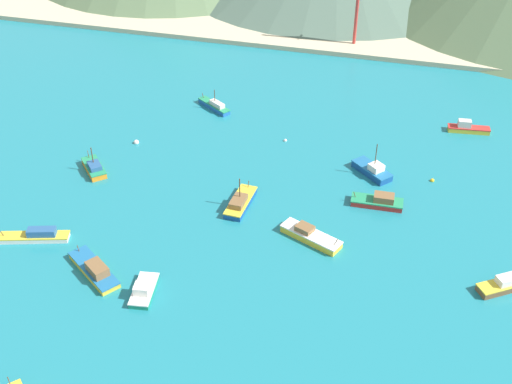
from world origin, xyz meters
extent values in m
cube|color=teal|center=(0.00, 30.00, -0.25)|extent=(260.00, 280.00, 0.50)
cylinder|color=#4C3823|center=(-18.97, -0.42, 2.04)|extent=(0.59, 0.55, 1.62)
cube|color=silver|center=(-32.27, 26.75, 0.38)|extent=(11.12, 5.34, 0.77)
cube|color=gold|center=(-32.27, 26.75, 0.87)|extent=(11.35, 5.45, 0.20)
cube|color=#28568C|center=(-30.96, 27.15, 1.56)|extent=(4.77, 2.92, 1.20)
cylinder|color=#4C3823|center=(-36.98, 25.32, 1.30)|extent=(0.49, 0.25, 1.05)
cube|color=red|center=(19.83, 50.81, 0.45)|extent=(8.81, 3.33, 0.90)
cube|color=#238C5B|center=(19.83, 50.81, 1.00)|extent=(8.99, 3.40, 0.20)
cube|color=brown|center=(20.92, 50.85, 1.70)|extent=(3.51, 2.37, 1.21)
cylinder|color=#4C3823|center=(15.92, 50.65, 1.52)|extent=(0.55, 0.14, 1.22)
cube|color=gold|center=(10.70, 38.55, 0.55)|extent=(10.52, 6.61, 1.09)
cube|color=white|center=(10.70, 38.55, 1.19)|extent=(10.73, 6.74, 0.20)
cube|color=brown|center=(9.53, 39.05, 1.73)|extent=(3.33, 3.01, 0.87)
cylinder|color=#4C3823|center=(14.94, 36.74, 1.86)|extent=(0.63, 0.36, 1.48)
cube|color=#198466|center=(-10.32, 20.16, 0.37)|extent=(3.90, 7.18, 0.74)
cube|color=white|center=(-10.32, 20.16, 0.84)|extent=(3.98, 7.33, 0.20)
cube|color=silver|center=(-10.19, 19.32, 1.65)|extent=(2.46, 2.32, 1.41)
cube|color=#14478C|center=(-2.85, 44.48, 0.48)|extent=(3.47, 9.29, 0.96)
cube|color=gold|center=(-2.85, 44.48, 1.06)|extent=(3.54, 9.47, 0.20)
cube|color=brown|center=(-2.91, 43.34, 1.66)|extent=(2.45, 4.00, 1.00)
cylinder|color=#4C3823|center=(-2.63, 48.59, 1.63)|extent=(0.15, 0.58, 1.30)
cylinder|color=#4C3823|center=(-2.87, 44.11, 3.97)|extent=(0.19, 0.19, 3.63)
cube|color=gold|center=(-19.40, 22.24, 0.42)|extent=(10.59, 8.75, 0.84)
cube|color=#1E669E|center=(-19.40, 22.24, 0.94)|extent=(10.80, 8.92, 0.20)
cube|color=brown|center=(-18.29, 21.45, 1.73)|extent=(4.34, 3.99, 1.37)
cylinder|color=#4C3823|center=(-23.38, 25.08, 1.43)|extent=(0.49, 0.40, 1.15)
cube|color=#1E5BA8|center=(-18.42, 76.75, 0.46)|extent=(8.40, 6.51, 0.92)
cube|color=#238C5B|center=(-18.42, 76.75, 1.02)|extent=(8.57, 6.64, 0.20)
cube|color=beige|center=(-17.50, 76.13, 1.57)|extent=(3.97, 3.31, 0.90)
cylinder|color=#4C3823|center=(-21.73, 78.99, 1.57)|extent=(0.53, 0.41, 1.25)
cylinder|color=#4C3823|center=(-18.14, 76.56, 3.35)|extent=(0.16, 0.16, 2.65)
cube|color=gold|center=(34.99, 81.08, 0.45)|extent=(8.40, 3.05, 0.90)
cube|color=red|center=(34.99, 81.08, 1.00)|extent=(8.57, 3.11, 0.20)
cube|color=beige|center=(33.97, 80.96, 1.83)|extent=(2.73, 1.87, 1.46)
cube|color=orange|center=(-32.24, 47.52, 0.54)|extent=(6.93, 7.16, 1.08)
cube|color=#238C5B|center=(-32.24, 47.52, 1.18)|extent=(7.07, 7.31, 0.20)
cube|color=#28568C|center=(-31.62, 46.86, 1.70)|extent=(3.61, 3.67, 0.84)
cylinder|color=#4C3823|center=(-34.44, 49.90, 1.83)|extent=(0.52, 0.54, 1.46)
cylinder|color=#4C3823|center=(-32.04, 47.31, 3.67)|extent=(0.20, 0.20, 3.12)
cube|color=#14478C|center=(17.78, 60.31, 0.59)|extent=(8.03, 7.56, 1.17)
cube|color=#1E669E|center=(17.78, 60.31, 1.27)|extent=(8.19, 7.71, 0.20)
cube|color=silver|center=(18.54, 59.65, 1.97)|extent=(3.24, 3.23, 1.20)
cylinder|color=#4C3823|center=(18.19, 59.96, 4.62)|extent=(0.17, 0.17, 4.11)
cube|color=brown|center=(39.70, 34.62, 0.49)|extent=(7.03, 5.82, 0.99)
cube|color=gold|center=(39.70, 34.62, 1.09)|extent=(7.17, 5.94, 0.20)
cube|color=silver|center=(40.41, 35.09, 1.73)|extent=(3.49, 3.17, 1.10)
sphere|color=silver|center=(-0.35, 67.54, 0.12)|extent=(0.66, 0.66, 0.66)
sphere|color=silver|center=(-28.80, 58.84, 0.19)|extent=(1.06, 1.06, 1.06)
sphere|color=gold|center=(28.77, 60.82, 0.13)|extent=(0.75, 0.75, 0.75)
cube|color=#C6B793|center=(0.00, 120.87, 0.60)|extent=(247.00, 19.04, 1.20)
cylinder|color=#B7332D|center=(5.95, 118.03, 12.04)|extent=(0.83, 0.83, 24.09)
camera|label=1|loc=(23.42, -41.10, 66.64)|focal=45.25mm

